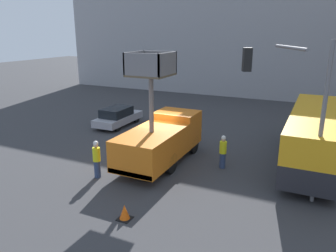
% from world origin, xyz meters
% --- Properties ---
extents(ground_plane, '(120.00, 120.00, 0.00)m').
position_xyz_m(ground_plane, '(0.00, 0.00, 0.00)').
color(ground_plane, '#38383A').
extents(building_backdrop_far, '(44.00, 10.00, 16.13)m').
position_xyz_m(building_backdrop_far, '(0.00, 24.42, 8.06)').
color(building_backdrop_far, '#9E9EA3').
rests_on(building_backdrop_far, ground_plane).
extents(utility_truck, '(2.48, 6.53, 6.14)m').
position_xyz_m(utility_truck, '(0.84, -0.86, 1.46)').
color(utility_truck, orange).
rests_on(utility_truck, ground_plane).
extents(city_bus, '(2.53, 10.31, 2.96)m').
position_xyz_m(city_bus, '(8.47, 2.65, 1.75)').
color(city_bus, '#232328').
rests_on(city_bus, ground_plane).
extents(traffic_light_pole, '(3.21, 2.96, 6.81)m').
position_xyz_m(traffic_light_pole, '(7.73, -2.46, 4.55)').
color(traffic_light_pole, slate).
rests_on(traffic_light_pole, ground_plane).
extents(road_worker_near_truck, '(0.38, 0.38, 1.94)m').
position_xyz_m(road_worker_near_truck, '(-1.18, -4.03, 0.98)').
color(road_worker_near_truck, navy).
rests_on(road_worker_near_truck, ground_plane).
extents(road_worker_directing, '(0.38, 0.38, 1.82)m').
position_xyz_m(road_worker_directing, '(4.16, -0.16, 0.91)').
color(road_worker_directing, navy).
rests_on(road_worker_directing, ground_plane).
extents(traffic_cone_near_truck, '(0.53, 0.53, 0.61)m').
position_xyz_m(traffic_cone_near_truck, '(2.13, -6.70, 0.28)').
color(traffic_cone_near_truck, black).
rests_on(traffic_cone_near_truck, ground_plane).
extents(parked_car_curbside, '(1.86, 4.40, 1.46)m').
position_xyz_m(parked_car_curbside, '(-5.53, 4.32, 0.74)').
color(parked_car_curbside, '#A8A8B2').
rests_on(parked_car_curbside, ground_plane).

